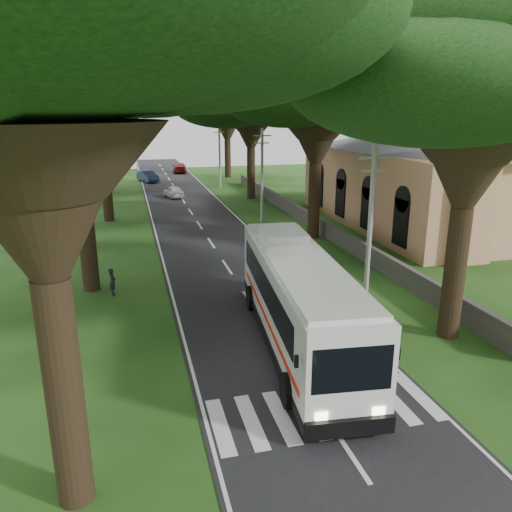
# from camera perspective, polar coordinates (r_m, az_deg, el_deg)

# --- Properties ---
(ground) EXTENTS (140.00, 140.00, 0.00)m
(ground) POSITION_cam_1_polar(r_m,az_deg,el_deg) (18.95, 5.21, -13.98)
(ground) COLOR #1A4012
(ground) RESTS_ON ground
(road) EXTENTS (8.00, 120.00, 0.04)m
(road) POSITION_cam_1_polar(r_m,az_deg,el_deg) (41.83, -6.27, 3.18)
(road) COLOR black
(road) RESTS_ON ground
(crosswalk) EXTENTS (8.00, 3.00, 0.01)m
(crosswalk) POSITION_cam_1_polar(r_m,az_deg,el_deg) (17.38, 7.51, -17.18)
(crosswalk) COLOR silver
(crosswalk) RESTS_ON ground
(property_wall) EXTENTS (0.35, 50.00, 1.20)m
(property_wall) POSITION_cam_1_polar(r_m,az_deg,el_deg) (42.93, 5.90, 4.35)
(property_wall) COLOR #383533
(property_wall) RESTS_ON ground
(church) EXTENTS (14.00, 24.00, 11.60)m
(church) POSITION_cam_1_polar(r_m,az_deg,el_deg) (43.99, 18.27, 9.60)
(church) COLOR tan
(church) RESTS_ON ground
(pole_near) EXTENTS (1.60, 0.24, 8.00)m
(pole_near) POSITION_cam_1_polar(r_m,az_deg,el_deg) (24.68, 12.91, 3.42)
(pole_near) COLOR gray
(pole_near) RESTS_ON ground
(pole_mid) EXTENTS (1.60, 0.24, 8.00)m
(pole_mid) POSITION_cam_1_polar(r_m,az_deg,el_deg) (43.15, 0.69, 9.32)
(pole_mid) COLOR gray
(pole_mid) RESTS_ON ground
(pole_far) EXTENTS (1.60, 0.24, 8.00)m
(pole_far) POSITION_cam_1_polar(r_m,az_deg,el_deg) (62.57, -4.18, 11.53)
(pole_far) COLOR gray
(pole_far) RESTS_ON ground
(tree_l_mida) EXTENTS (15.90, 15.90, 15.50)m
(tree_l_mida) POSITION_cam_1_polar(r_m,az_deg,el_deg) (27.53, -20.61, 20.64)
(tree_l_mida) COLOR black
(tree_l_mida) RESTS_ON ground
(tree_l_midb) EXTENTS (15.12, 15.12, 16.14)m
(tree_l_midb) POSITION_cam_1_polar(r_m,az_deg,el_deg) (45.47, -17.80, 19.84)
(tree_l_midb) COLOR black
(tree_l_midb) RESTS_ON ground
(tree_l_far) EXTENTS (15.52, 15.52, 16.29)m
(tree_l_far) POSITION_cam_1_polar(r_m,az_deg,el_deg) (63.47, -17.96, 18.75)
(tree_l_far) COLOR black
(tree_l_far) RESTS_ON ground
(tree_r_near) EXTENTS (14.75, 14.75, 14.76)m
(tree_r_near) POSITION_cam_1_polar(r_m,az_deg,el_deg) (21.84, 24.30, 20.20)
(tree_r_near) COLOR black
(tree_r_near) RESTS_ON ground
(tree_r_mida) EXTENTS (13.64, 13.64, 14.36)m
(tree_r_mida) POSITION_cam_1_polar(r_m,az_deg,el_deg) (37.91, 7.10, 19.02)
(tree_r_mida) COLOR black
(tree_r_mida) RESTS_ON ground
(tree_r_midb) EXTENTS (15.41, 15.41, 14.30)m
(tree_r_midb) POSITION_cam_1_polar(r_m,az_deg,el_deg) (54.94, -0.59, 17.95)
(tree_r_midb) COLOR black
(tree_r_midb) RESTS_ON ground
(tree_r_far) EXTENTS (13.43, 13.43, 13.63)m
(tree_r_far) POSITION_cam_1_polar(r_m,az_deg,el_deg) (72.72, -3.35, 17.34)
(tree_r_far) COLOR black
(tree_r_far) RESTS_ON ground
(coach_bus) EXTENTS (4.06, 13.35, 3.88)m
(coach_bus) POSITION_cam_1_polar(r_m,az_deg,el_deg) (20.70, 4.85, -4.81)
(coach_bus) COLOR silver
(coach_bus) RESTS_ON ground
(distant_car_a) EXTENTS (2.29, 4.09, 1.32)m
(distant_car_a) POSITION_cam_1_polar(r_m,az_deg,el_deg) (56.80, -9.42, 7.29)
(distant_car_a) COLOR #B3B4B8
(distant_car_a) RESTS_ON road
(distant_car_b) EXTENTS (2.98, 4.79, 1.49)m
(distant_car_b) POSITION_cam_1_polar(r_m,az_deg,el_deg) (69.91, -12.28, 8.91)
(distant_car_b) COLOR navy
(distant_car_b) RESTS_ON road
(distant_car_c) EXTENTS (2.49, 5.18, 1.45)m
(distant_car_c) POSITION_cam_1_polar(r_m,az_deg,el_deg) (79.33, -8.72, 9.95)
(distant_car_c) COLOR maroon
(distant_car_c) RESTS_ON road
(pedestrian) EXTENTS (0.38, 0.56, 1.51)m
(pedestrian) POSITION_cam_1_polar(r_m,az_deg,el_deg) (27.57, -16.08, -2.85)
(pedestrian) COLOR black
(pedestrian) RESTS_ON ground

